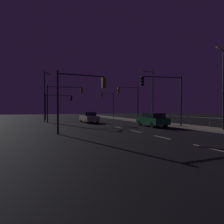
% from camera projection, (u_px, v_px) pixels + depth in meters
% --- Properties ---
extents(ground_plane, '(112.00, 112.00, 0.00)m').
position_uv_depth(ground_plane, '(117.00, 127.00, 21.93)').
color(ground_plane, black).
rests_on(ground_plane, ground).
extents(sidewalk_right, '(2.54, 77.00, 0.14)m').
position_uv_depth(sidewalk_right, '(172.00, 125.00, 24.60)').
color(sidewalk_right, gray).
rests_on(sidewalk_right, ground).
extents(lane_markings_center, '(0.14, 50.00, 0.01)m').
position_uv_depth(lane_markings_center, '(106.00, 125.00, 25.20)').
color(lane_markings_center, silver).
rests_on(lane_markings_center, ground).
extents(lane_edge_line, '(0.14, 53.00, 0.01)m').
position_uv_depth(lane_edge_line, '(142.00, 123.00, 28.73)').
color(lane_edge_line, silver).
rests_on(lane_edge_line, ground).
extents(car, '(1.87, 4.42, 1.57)m').
position_uv_depth(car, '(152.00, 119.00, 22.40)').
color(car, '#14592D').
rests_on(car, ground).
extents(car_oncoming, '(2.02, 4.48, 1.57)m').
position_uv_depth(car_oncoming, '(89.00, 117.00, 28.80)').
color(car_oncoming, beige).
rests_on(car_oncoming, ground).
extents(traffic_light_mid_left, '(2.98, 0.38, 5.42)m').
position_uv_depth(traffic_light_mid_left, '(108.00, 100.00, 41.29)').
color(traffic_light_mid_left, '#4C4C51').
rests_on(traffic_light_mid_left, sidewalk_right).
extents(traffic_light_far_right, '(5.22, 0.99, 5.52)m').
position_uv_depth(traffic_light_far_right, '(63.00, 96.00, 29.26)').
color(traffic_light_far_right, '#2D3033').
rests_on(traffic_light_far_right, ground).
extents(traffic_light_mid_right, '(3.54, 0.60, 5.49)m').
position_uv_depth(traffic_light_mid_right, '(129.00, 96.00, 30.91)').
color(traffic_light_mid_right, '#2D3033').
rests_on(traffic_light_mid_right, sidewalk_right).
extents(traffic_light_near_right, '(5.17, 0.78, 4.91)m').
position_uv_depth(traffic_light_near_right, '(58.00, 101.00, 38.61)').
color(traffic_light_near_right, '#2D3033').
rests_on(traffic_light_near_right, ground).
extents(traffic_light_near_left, '(4.84, 0.89, 5.53)m').
position_uv_depth(traffic_light_near_left, '(164.00, 90.00, 21.10)').
color(traffic_light_near_left, '#38383D').
rests_on(traffic_light_near_left, sidewalk_right).
extents(traffic_light_far_left, '(4.23, 0.42, 5.10)m').
position_uv_depth(traffic_light_far_left, '(81.00, 90.00, 16.44)').
color(traffic_light_far_left, '#38383D').
rests_on(traffic_light_far_left, ground).
extents(street_lamp_across_street, '(2.14, 1.30, 7.19)m').
position_uv_depth(street_lamp_across_street, '(223.00, 81.00, 17.52)').
color(street_lamp_across_street, '#2D3033').
rests_on(street_lamp_across_street, sidewalk_right).
extents(street_lamp_median, '(1.27, 1.39, 7.78)m').
position_uv_depth(street_lamp_median, '(46.00, 92.00, 30.60)').
color(street_lamp_median, '#38383D').
rests_on(street_lamp_median, ground).
extents(street_lamp_mid_block, '(2.19, 0.39, 7.29)m').
position_uv_depth(street_lamp_mid_block, '(151.00, 91.00, 28.04)').
color(street_lamp_mid_block, '#4C4C51').
rests_on(street_lamp_mid_block, sidewalk_right).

